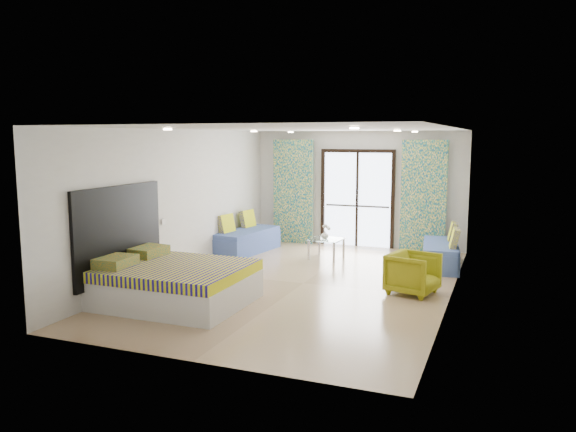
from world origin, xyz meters
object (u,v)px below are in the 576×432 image
(daybed_right, at_px, (441,254))
(coffee_table, at_px, (326,241))
(bed, at_px, (173,283))
(armchair, at_px, (413,271))
(daybed_left, at_px, (246,240))

(daybed_right, xyz_separation_m, coffee_table, (-2.35, -0.11, 0.12))
(bed, xyz_separation_m, coffee_table, (1.25, 3.94, 0.06))
(coffee_table, distance_m, armchair, 2.96)
(daybed_right, distance_m, coffee_table, 2.36)
(daybed_right, height_order, armchair, daybed_right)
(daybed_left, relative_size, coffee_table, 2.53)
(bed, height_order, coffee_table, bed)
(daybed_right, distance_m, armchair, 2.18)
(bed, xyz_separation_m, daybed_left, (-0.64, 3.94, -0.04))
(daybed_right, bearing_deg, daybed_left, 174.01)
(bed, bearing_deg, armchair, 29.11)
(bed, distance_m, coffee_table, 4.13)
(bed, xyz_separation_m, armchair, (3.38, 1.88, 0.06))
(bed, relative_size, daybed_left, 1.17)
(daybed_right, bearing_deg, bed, -139.09)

